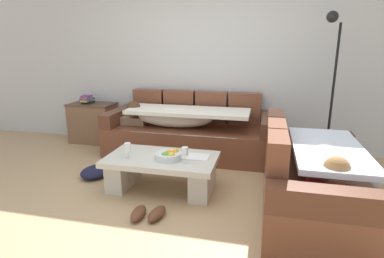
# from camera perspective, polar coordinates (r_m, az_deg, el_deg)

# --- Properties ---
(ground_plane) EXTENTS (14.00, 14.00, 0.00)m
(ground_plane) POSITION_cam_1_polar(r_m,az_deg,el_deg) (3.21, -5.82, -14.06)
(ground_plane) COLOR tan
(back_wall) EXTENTS (9.00, 0.10, 2.70)m
(back_wall) POSITION_cam_1_polar(r_m,az_deg,el_deg) (4.89, 2.18, 12.59)
(back_wall) COLOR #BABEBE
(back_wall) RESTS_ON ground_plane
(couch_along_wall) EXTENTS (2.37, 0.92, 0.88)m
(couch_along_wall) POSITION_cam_1_polar(r_m,az_deg,el_deg) (4.57, -0.87, -0.54)
(couch_along_wall) COLOR brown
(couch_along_wall) RESTS_ON ground_plane
(couch_near_window) EXTENTS (0.92, 1.71, 0.88)m
(couch_near_window) POSITION_cam_1_polar(r_m,az_deg,el_deg) (3.15, 21.12, -8.94)
(couch_near_window) COLOR brown
(couch_near_window) RESTS_ON ground_plane
(coffee_table) EXTENTS (1.20, 0.68, 0.38)m
(coffee_table) POSITION_cam_1_polar(r_m,az_deg,el_deg) (3.50, -5.48, -7.20)
(coffee_table) COLOR beige
(coffee_table) RESTS_ON ground_plane
(fruit_bowl) EXTENTS (0.28, 0.28, 0.10)m
(fruit_bowl) POSITION_cam_1_polar(r_m,az_deg,el_deg) (3.35, -4.24, -4.80)
(fruit_bowl) COLOR silver
(fruit_bowl) RESTS_ON coffee_table
(wine_glass_near_left) EXTENTS (0.07, 0.07, 0.17)m
(wine_glass_near_left) POSITION_cam_1_polar(r_m,az_deg,el_deg) (3.43, -11.57, -3.31)
(wine_glass_near_left) COLOR silver
(wine_glass_near_left) RESTS_ON coffee_table
(wine_glass_near_right) EXTENTS (0.07, 0.07, 0.17)m
(wine_glass_near_right) POSITION_cam_1_polar(r_m,az_deg,el_deg) (3.23, -1.27, -4.17)
(wine_glass_near_right) COLOR silver
(wine_glass_near_right) RESTS_ON coffee_table
(open_magazine) EXTENTS (0.29, 0.22, 0.01)m
(open_magazine) POSITION_cam_1_polar(r_m,az_deg,el_deg) (3.42, 0.76, -5.05)
(open_magazine) COLOR white
(open_magazine) RESTS_ON coffee_table
(side_cabinet) EXTENTS (0.72, 0.44, 0.64)m
(side_cabinet) POSITION_cam_1_polar(r_m,az_deg,el_deg) (5.40, -17.46, 1.10)
(side_cabinet) COLOR brown
(side_cabinet) RESTS_ON ground_plane
(book_stack_on_cabinet) EXTENTS (0.17, 0.22, 0.13)m
(book_stack_on_cabinet) POSITION_cam_1_polar(r_m,az_deg,el_deg) (5.37, -18.46, 5.09)
(book_stack_on_cabinet) COLOR black
(book_stack_on_cabinet) RESTS_ON side_cabinet
(floor_lamp) EXTENTS (0.33, 0.31, 1.95)m
(floor_lamp) POSITION_cam_1_polar(r_m,az_deg,el_deg) (4.39, 23.77, 8.00)
(floor_lamp) COLOR black
(floor_lamp) RESTS_ON ground_plane
(pair_of_shoes) EXTENTS (0.32, 0.31, 0.09)m
(pair_of_shoes) POSITION_cam_1_polar(r_m,az_deg,el_deg) (3.05, -8.04, -14.90)
(pair_of_shoes) COLOR #59331E
(pair_of_shoes) RESTS_ON ground_plane
(crumpled_garment) EXTENTS (0.34, 0.42, 0.12)m
(crumpled_garment) POSITION_cam_1_polar(r_m,az_deg,el_deg) (4.05, -17.12, -7.38)
(crumpled_garment) COLOR #191933
(crumpled_garment) RESTS_ON ground_plane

